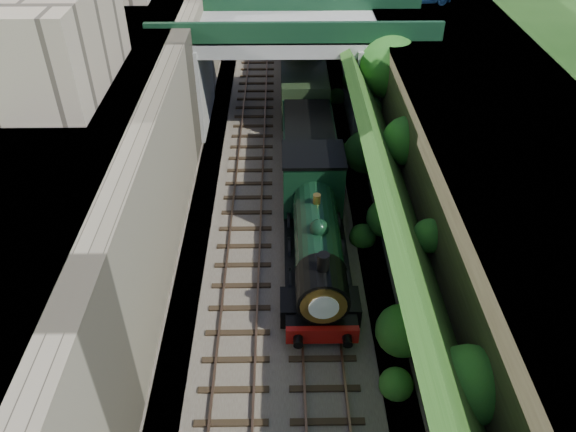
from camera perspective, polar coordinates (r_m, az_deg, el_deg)
The scene contains 13 objects.
trackbed at distance 33.28m, azimuth -0.26°, elevation 6.68°, with size 10.00×90.00×0.20m, color #473F38.
retaining_wall at distance 32.13m, azimuth -10.34°, elevation 11.74°, with size 1.00×90.00×7.00m, color #756B56.
street_plateau_left at distance 32.88m, azimuth -16.49°, elevation 11.41°, with size 6.00×90.00×7.00m, color #262628.
street_plateau_right at distance 33.32m, azimuth 16.61°, elevation 11.02°, with size 8.00×90.00×6.25m, color #262628.
embankment_slope at distance 33.53m, azimuth 8.30°, elevation 11.40°, with size 4.02×90.00×6.36m.
track_left at distance 33.25m, azimuth -3.73°, elevation 6.85°, with size 2.50×90.00×0.20m.
track_right at distance 33.24m, azimuth 1.83°, elevation 6.90°, with size 2.50×90.00×0.20m.
road_bridge at distance 35.17m, azimuth 1.25°, elevation 15.60°, with size 16.00×6.40×7.25m.
building_near at distance 25.77m, azimuth -22.75°, elevation 16.41°, with size 4.00×8.00×4.00m, color gray.
tree at distance 33.04m, azimuth 10.35°, elevation 14.64°, with size 3.60×3.80×6.60m.
locomotive at distance 24.10m, azimuth 2.84°, elevation -1.58°, with size 3.10×10.22×3.83m.
tender at distance 30.34m, azimuth 2.07°, elevation 6.72°, with size 2.70×6.00×3.05m.
coach_front at distance 41.54m, azimuth 1.30°, elevation 16.04°, with size 2.90×18.00×3.70m.
Camera 1 is at (-0.27, -8.72, 16.91)m, focal length 35.00 mm.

